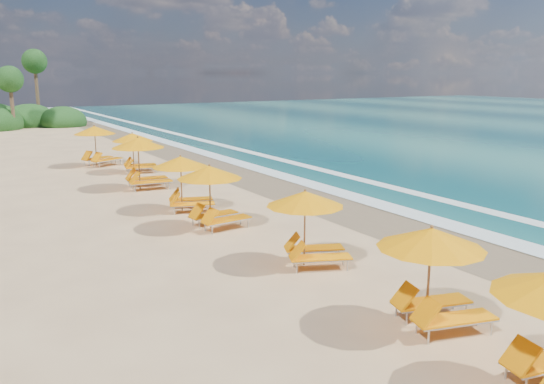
# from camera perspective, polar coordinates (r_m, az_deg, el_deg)

# --- Properties ---
(ground) EXTENTS (160.00, 160.00, 0.00)m
(ground) POSITION_cam_1_polar(r_m,az_deg,el_deg) (20.92, 0.00, -3.21)
(ground) COLOR tan
(ground) RESTS_ON ground
(wet_sand) EXTENTS (4.00, 160.00, 0.01)m
(wet_sand) POSITION_cam_1_polar(r_m,az_deg,el_deg) (23.18, 8.49, -1.80)
(wet_sand) COLOR #856E4F
(wet_sand) RESTS_ON ground
(surf_foam) EXTENTS (4.00, 160.00, 0.01)m
(surf_foam) POSITION_cam_1_polar(r_m,az_deg,el_deg) (24.95, 13.28, -0.95)
(surf_foam) COLOR white
(surf_foam) RESTS_ON ground
(station_2) EXTENTS (2.98, 2.89, 2.39)m
(station_2) POSITION_cam_1_polar(r_m,az_deg,el_deg) (12.70, 16.69, -7.78)
(station_2) COLOR olive
(station_2) RESTS_ON ground
(station_3) EXTENTS (3.01, 2.98, 2.30)m
(station_3) POSITION_cam_1_polar(r_m,az_deg,el_deg) (16.14, 4.03, -3.18)
(station_3) COLOR olive
(station_3) RESTS_ON ground
(station_4) EXTENTS (2.73, 2.56, 2.39)m
(station_4) POSITION_cam_1_polar(r_m,az_deg,el_deg) (20.07, -6.00, -0.01)
(station_4) COLOR olive
(station_4) RESTS_ON ground
(station_5) EXTENTS (2.98, 2.92, 2.33)m
(station_5) POSITION_cam_1_polar(r_m,az_deg,el_deg) (22.83, -8.94, 1.31)
(station_5) COLOR olive
(station_5) RESTS_ON ground
(station_6) EXTENTS (3.01, 2.85, 2.60)m
(station_6) POSITION_cam_1_polar(r_m,az_deg,el_deg) (27.62, -13.24, 3.33)
(station_6) COLOR olive
(station_6) RESTS_ON ground
(station_7) EXTENTS (2.78, 2.66, 2.32)m
(station_7) POSITION_cam_1_polar(r_m,az_deg,el_deg) (32.28, -13.89, 4.27)
(station_7) COLOR olive
(station_7) RESTS_ON ground
(station_8) EXTENTS (3.27, 3.23, 2.52)m
(station_8) POSITION_cam_1_polar(r_m,az_deg,el_deg) (35.28, -17.59, 4.88)
(station_8) COLOR olive
(station_8) RESTS_ON ground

